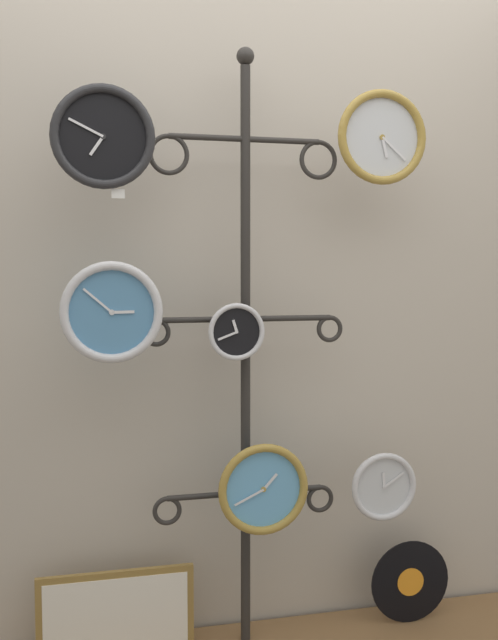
{
  "coord_description": "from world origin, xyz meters",
  "views": [
    {
      "loc": [
        -0.6,
        -2.04,
        1.36
      ],
      "look_at": [
        0.0,
        0.36,
        1.18
      ],
      "focal_mm": 42.0,
      "sensor_mm": 36.0,
      "label": 1
    }
  ],
  "objects_px": {
    "clock_top_right": "(382,137)",
    "clock_bottom_center": "(263,489)",
    "vinyl_record": "(410,582)",
    "picture_frame": "(116,613)",
    "clock_bottom_right": "(383,486)",
    "clock_top_left": "(103,137)",
    "clock_middle_left": "(112,312)",
    "display_stand": "(245,442)",
    "clock_middle_center": "(236,332)"
  },
  "relations": [
    {
      "from": "display_stand",
      "to": "clock_top_left",
      "type": "height_order",
      "value": "display_stand"
    },
    {
      "from": "display_stand",
      "to": "picture_frame",
      "type": "distance_m",
      "value": 0.71
    },
    {
      "from": "vinyl_record",
      "to": "display_stand",
      "type": "bearing_deg",
      "value": 177.82
    },
    {
      "from": "clock_top_right",
      "to": "clock_middle_left",
      "type": "bearing_deg",
      "value": -179.14
    },
    {
      "from": "display_stand",
      "to": "picture_frame",
      "type": "xyz_separation_m",
      "value": [
        -0.44,
        -0.0,
        -0.55
      ]
    },
    {
      "from": "clock_bottom_right",
      "to": "picture_frame",
      "type": "relative_size",
      "value": 0.46
    },
    {
      "from": "clock_bottom_center",
      "to": "clock_bottom_right",
      "type": "height_order",
      "value": "clock_bottom_center"
    },
    {
      "from": "clock_top_right",
      "to": "vinyl_record",
      "type": "relative_size",
      "value": 1.05
    },
    {
      "from": "display_stand",
      "to": "picture_frame",
      "type": "relative_size",
      "value": 4.0
    },
    {
      "from": "clock_top_left",
      "to": "display_stand",
      "type": "bearing_deg",
      "value": 13.79
    },
    {
      "from": "clock_top_left",
      "to": "clock_middle_left",
      "type": "bearing_deg",
      "value": 34.46
    },
    {
      "from": "display_stand",
      "to": "clock_top_left",
      "type": "xyz_separation_m",
      "value": [
        -0.47,
        -0.12,
        0.99
      ]
    },
    {
      "from": "clock_top_left",
      "to": "clock_bottom_center",
      "type": "relative_size",
      "value": 1.03
    },
    {
      "from": "clock_top_left",
      "to": "clock_bottom_center",
      "type": "distance_m",
      "value": 1.23
    },
    {
      "from": "clock_middle_center",
      "to": "clock_bottom_center",
      "type": "relative_size",
      "value": 0.62
    },
    {
      "from": "clock_bottom_center",
      "to": "clock_middle_left",
      "type": "bearing_deg",
      "value": 178.53
    },
    {
      "from": "clock_top_left",
      "to": "picture_frame",
      "type": "xyz_separation_m",
      "value": [
        0.03,
        0.11,
        -1.54
      ]
    },
    {
      "from": "clock_bottom_right",
      "to": "clock_top_right",
      "type": "bearing_deg",
      "value": 135.79
    },
    {
      "from": "clock_bottom_center",
      "to": "picture_frame",
      "type": "bearing_deg",
      "value": 166.75
    },
    {
      "from": "clock_bottom_right",
      "to": "clock_bottom_center",
      "type": "bearing_deg",
      "value": -178.61
    },
    {
      "from": "clock_middle_center",
      "to": "clock_bottom_right",
      "type": "height_order",
      "value": "clock_middle_center"
    },
    {
      "from": "clock_top_left",
      "to": "vinyl_record",
      "type": "height_order",
      "value": "clock_top_left"
    },
    {
      "from": "clock_middle_left",
      "to": "display_stand",
      "type": "bearing_deg",
      "value": 12.74
    },
    {
      "from": "clock_top_left",
      "to": "clock_bottom_right",
      "type": "bearing_deg",
      "value": 0.72
    },
    {
      "from": "clock_bottom_center",
      "to": "vinyl_record",
      "type": "xyz_separation_m",
      "value": [
        0.58,
        0.09,
        -0.41
      ]
    },
    {
      "from": "clock_middle_left",
      "to": "picture_frame",
      "type": "distance_m",
      "value": 1.02
    },
    {
      "from": "clock_top_left",
      "to": "clock_top_right",
      "type": "xyz_separation_m",
      "value": [
        0.92,
        0.03,
        0.04
      ]
    },
    {
      "from": "picture_frame",
      "to": "clock_bottom_right",
      "type": "bearing_deg",
      "value": -6.37
    },
    {
      "from": "clock_top_right",
      "to": "clock_bottom_right",
      "type": "xyz_separation_m",
      "value": [
        0.02,
        -0.02,
        -1.19
      ]
    },
    {
      "from": "picture_frame",
      "to": "display_stand",
      "type": "bearing_deg",
      "value": 0.33
    },
    {
      "from": "clock_bottom_right",
      "to": "clock_top_left",
      "type": "bearing_deg",
      "value": -179.28
    },
    {
      "from": "display_stand",
      "to": "clock_middle_left",
      "type": "bearing_deg",
      "value": -167.26
    },
    {
      "from": "clock_bottom_right",
      "to": "display_stand",
      "type": "bearing_deg",
      "value": 167.38
    },
    {
      "from": "clock_top_right",
      "to": "vinyl_record",
      "type": "distance_m",
      "value": 1.59
    },
    {
      "from": "clock_middle_center",
      "to": "vinyl_record",
      "type": "height_order",
      "value": "clock_middle_center"
    },
    {
      "from": "clock_top_left",
      "to": "picture_frame",
      "type": "bearing_deg",
      "value": 76.07
    },
    {
      "from": "clock_middle_center",
      "to": "clock_bottom_right",
      "type": "xyz_separation_m",
      "value": [
        0.51,
        -0.03,
        -0.54
      ]
    },
    {
      "from": "clock_middle_center",
      "to": "clock_bottom_center",
      "type": "height_order",
      "value": "clock_middle_center"
    },
    {
      "from": "clock_bottom_right",
      "to": "vinyl_record",
      "type": "height_order",
      "value": "clock_bottom_right"
    },
    {
      "from": "display_stand",
      "to": "clock_middle_center",
      "type": "relative_size",
      "value": 10.98
    },
    {
      "from": "clock_top_left",
      "to": "clock_middle_center",
      "type": "distance_m",
      "value": 0.74
    },
    {
      "from": "clock_middle_left",
      "to": "picture_frame",
      "type": "xyz_separation_m",
      "value": [
        0.01,
        0.1,
        -1.01
      ]
    },
    {
      "from": "clock_top_right",
      "to": "clock_bottom_center",
      "type": "relative_size",
      "value": 1.04
    },
    {
      "from": "clock_middle_center",
      "to": "picture_frame",
      "type": "bearing_deg",
      "value": 169.97
    },
    {
      "from": "vinyl_record",
      "to": "picture_frame",
      "type": "relative_size",
      "value": 0.58
    },
    {
      "from": "clock_middle_center",
      "to": "picture_frame",
      "type": "height_order",
      "value": "clock_middle_center"
    },
    {
      "from": "display_stand",
      "to": "clock_middle_left",
      "type": "height_order",
      "value": "display_stand"
    },
    {
      "from": "clock_top_left",
      "to": "picture_frame",
      "type": "height_order",
      "value": "clock_top_left"
    },
    {
      "from": "clock_top_right",
      "to": "clock_top_left",
      "type": "bearing_deg",
      "value": -178.31
    },
    {
      "from": "clock_middle_left",
      "to": "picture_frame",
      "type": "bearing_deg",
      "value": 85.3
    }
  ]
}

